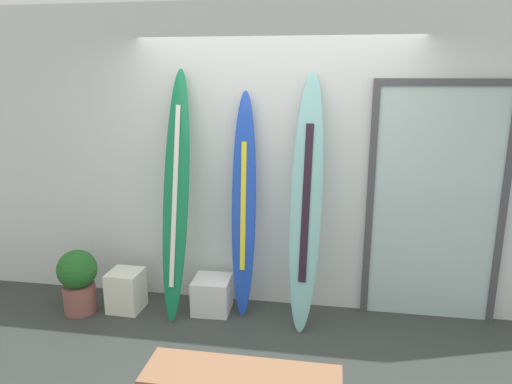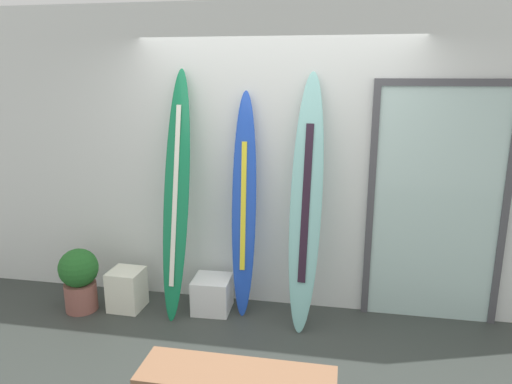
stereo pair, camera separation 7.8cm
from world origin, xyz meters
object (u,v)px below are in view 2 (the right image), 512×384
at_px(display_block_left, 212,294).
at_px(glass_door, 437,201).
at_px(potted_plant, 79,277).
at_px(display_block_center, 127,289).
at_px(bench, 236,381).
at_px(surfboard_seafoam, 306,205).
at_px(surfboard_cobalt, 244,208).
at_px(surfboard_emerald, 176,196).

distance_m(display_block_left, glass_door, 2.20).
distance_m(glass_door, potted_plant, 3.33).
xyz_separation_m(display_block_left, display_block_center, (-0.81, -0.11, 0.03)).
bearing_deg(bench, display_block_center, 133.89).
height_order(surfboard_seafoam, potted_plant, surfboard_seafoam).
xyz_separation_m(surfboard_cobalt, potted_plant, (-1.52, -0.29, -0.67)).
distance_m(surfboard_cobalt, display_block_center, 1.38).
distance_m(display_block_center, glass_door, 2.95).
relative_size(display_block_center, bench, 0.33).
relative_size(glass_door, potted_plant, 3.54).
relative_size(display_block_left, potted_plant, 0.59).
relative_size(potted_plant, bench, 0.51).
relative_size(display_block_center, potted_plant, 0.63).
bearing_deg(surfboard_seafoam, surfboard_emerald, -179.10).
relative_size(surfboard_seafoam, bench, 1.87).
distance_m(surfboard_emerald, potted_plant, 1.23).
distance_m(surfboard_cobalt, glass_door, 1.69).
distance_m(glass_door, bench, 2.38).
height_order(display_block_center, bench, bench).
xyz_separation_m(surfboard_cobalt, glass_door, (1.68, 0.18, 0.10)).
xyz_separation_m(surfboard_seafoam, display_block_left, (-0.86, 0.03, -0.93)).
height_order(surfboard_emerald, display_block_left, surfboard_emerald).
bearing_deg(display_block_center, surfboard_cobalt, 8.95).
bearing_deg(display_block_center, surfboard_emerald, 7.04).
height_order(surfboard_seafoam, glass_door, surfboard_seafoam).
relative_size(display_block_left, display_block_center, 0.93).
relative_size(surfboard_seafoam, glass_door, 1.03).
relative_size(surfboard_cobalt, display_block_left, 5.76).
bearing_deg(display_block_left, glass_door, 7.10).
height_order(glass_door, bench, glass_door).
relative_size(surfboard_emerald, surfboard_seafoam, 1.01).
xyz_separation_m(surfboard_seafoam, display_block_center, (-1.67, -0.08, -0.90)).
distance_m(surfboard_emerald, display_block_center, 1.06).
bearing_deg(surfboard_seafoam, display_block_left, 178.11).
bearing_deg(surfboard_seafoam, bench, -99.74).
xyz_separation_m(surfboard_cobalt, display_block_center, (-1.11, -0.17, -0.81)).
bearing_deg(bench, surfboard_seafoam, 80.26).
xyz_separation_m(display_block_center, glass_door, (2.78, 0.36, 0.91)).
distance_m(display_block_center, bench, 2.04).
bearing_deg(bench, surfboard_cobalt, 100.37).
xyz_separation_m(glass_door, potted_plant, (-3.20, -0.47, -0.78)).
xyz_separation_m(potted_plant, bench, (1.82, -1.35, 0.09)).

